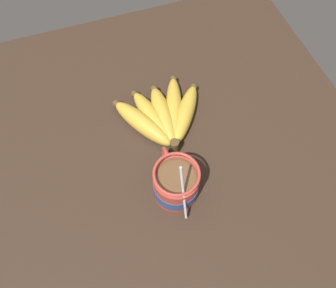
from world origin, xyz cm
name	(u,v)px	position (x,y,z in cm)	size (l,w,h in cm)	color
table	(165,155)	(0.00, 0.00, 1.39)	(91.72, 91.72, 2.78)	#332319
coffee_mug	(176,184)	(-9.49, 0.80, 7.09)	(14.59, 9.12, 15.90)	#B23D33
banana_bunch	(162,116)	(8.02, -2.22, 4.77)	(19.98, 22.34, 4.46)	#4C381E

